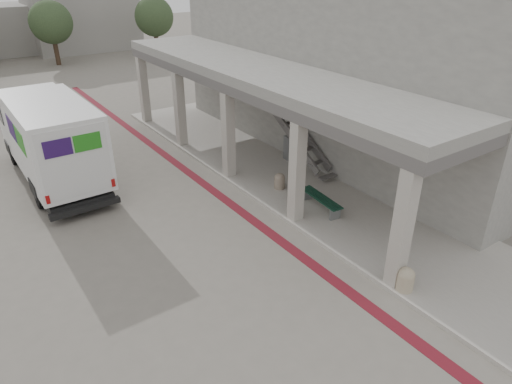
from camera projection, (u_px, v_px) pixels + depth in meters
ground at (250, 249)px, 13.29m from camera, size 120.00×120.00×0.00m
bike_lane_stripe at (241, 211)px, 15.25m from camera, size 0.35×40.00×0.01m
sidewalk at (348, 209)px, 15.29m from camera, size 4.40×28.00×0.12m
transit_building at (326, 73)px, 18.49m from camera, size 7.60×17.00×7.00m
tree_mid at (51, 22)px, 34.76m from camera, size 3.20×3.20×4.80m
tree_right at (154, 17)px, 38.09m from camera, size 3.20×3.20×4.80m
fedex_truck at (50, 137)px, 16.73m from camera, size 2.42×7.50×3.19m
bench at (321, 201)px, 15.03m from camera, size 0.58×1.89×0.44m
bollard_near at (406, 279)px, 11.35m from camera, size 0.43×0.43×0.65m
bollard_far at (280, 181)px, 16.42m from camera, size 0.39×0.39×0.58m
utility_cabinet at (292, 148)px, 18.68m from camera, size 0.47×0.61×0.99m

